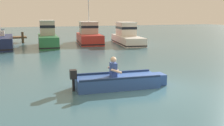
# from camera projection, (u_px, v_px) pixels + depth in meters

# --- Properties ---
(ground_plane) EXTENTS (120.00, 120.00, 0.00)m
(ground_plane) POSITION_uv_depth(u_px,v_px,m) (157.00, 88.00, 9.25)
(ground_plane) COLOR #386070
(rowboat_with_person) EXTENTS (3.73, 1.52, 1.19)m
(rowboat_with_person) POSITION_uv_depth(u_px,v_px,m) (119.00, 81.00, 9.36)
(rowboat_with_person) COLOR #2D519E
(rowboat_with_person) RESTS_ON ground
(moored_boat_navy) EXTENTS (2.12, 6.05, 3.68)m
(moored_boat_navy) POSITION_uv_depth(u_px,v_px,m) (1.00, 42.00, 21.08)
(moored_boat_navy) COLOR #19234C
(moored_boat_navy) RESTS_ON ground
(moored_boat_green) EXTENTS (2.23, 5.61, 2.33)m
(moored_boat_green) POSITION_uv_depth(u_px,v_px,m) (48.00, 37.00, 22.12)
(moored_boat_green) COLOR #287042
(moored_boat_green) RESTS_ON ground
(moored_boat_red) EXTENTS (3.09, 5.61, 4.94)m
(moored_boat_red) POSITION_uv_depth(u_px,v_px,m) (89.00, 35.00, 24.55)
(moored_boat_red) COLOR #B72D28
(moored_boat_red) RESTS_ON ground
(moored_boat_white) EXTENTS (3.20, 6.69, 2.11)m
(moored_boat_white) POSITION_uv_depth(u_px,v_px,m) (127.00, 36.00, 24.33)
(moored_boat_white) COLOR white
(moored_boat_white) RESTS_ON ground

